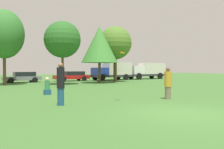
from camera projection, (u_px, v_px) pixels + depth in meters
The scene contains 13 objects.
ground_plane at pixel (184, 114), 8.68m from camera, with size 120.00×120.00×0.00m, color #3D6B2D.
person_thrower at pixel (61, 84), 10.57m from camera, with size 0.34×0.34×1.86m.
person_catcher at pixel (168, 83), 12.72m from camera, with size 0.36×0.36×1.67m.
frisbee at pixel (122, 53), 11.44m from camera, with size 0.23×0.22×0.08m.
bystander_sitting at pixel (47, 87), 14.91m from camera, with size 0.40×0.34×1.07m.
tree_1 at pixel (4, 34), 23.01m from camera, with size 3.73×3.73×7.18m.
tree_2 at pixel (62, 40), 23.81m from camera, with size 3.59×3.59×6.23m.
tree_3 at pixel (99, 44), 26.84m from camera, with size 4.03×4.03×6.28m.
tree_4 at pixel (115, 43), 28.84m from camera, with size 3.92×3.92×6.58m.
parked_car_grey at pixel (23, 77), 27.86m from camera, with size 4.23×2.06×1.20m.
parked_car_red at pixel (72, 76), 31.13m from camera, with size 4.53×2.10×1.23m.
delivery_truck_blue at pixel (113, 71), 33.82m from camera, with size 6.16×2.45×2.46m.
delivery_truck_white at pixel (147, 70), 36.97m from camera, with size 6.65×2.42×2.43m.
Camera 1 is at (-6.46, -6.29, 1.62)m, focal length 39.04 mm.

